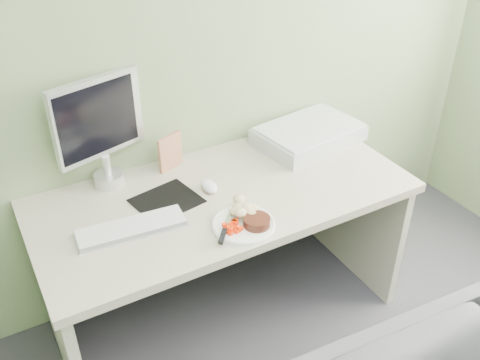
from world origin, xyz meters
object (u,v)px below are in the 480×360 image
desk (224,226)px  monitor (100,127)px  plate (243,225)px  scanner (309,135)px

desk → monitor: 0.68m
plate → monitor: 0.71m
scanner → plate: bearing=-153.0°
desk → plate: plate is taller
monitor → desk: bearing=-54.0°
desk → scanner: size_ratio=3.24×
plate → scanner: bearing=35.2°
desk → plate: (-0.04, -0.24, 0.19)m
plate → monitor: bearing=123.2°
desk → monitor: size_ratio=3.32×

